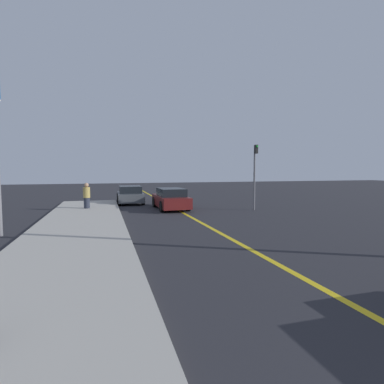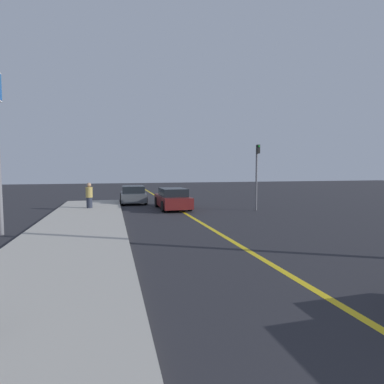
% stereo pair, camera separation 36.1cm
% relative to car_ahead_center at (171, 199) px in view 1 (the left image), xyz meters
% --- Properties ---
extents(road_center_line, '(0.20, 60.00, 0.01)m').
position_rel_car_ahead_center_xyz_m(road_center_line, '(0.34, -1.97, -0.67)').
color(road_center_line, gold).
rests_on(road_center_line, ground_plane).
extents(sidewalk_left, '(3.90, 25.60, 0.16)m').
position_rel_car_ahead_center_xyz_m(sidewalk_left, '(-5.28, -7.17, -0.59)').
color(sidewalk_left, '#ADA89E').
rests_on(sidewalk_left, ground_plane).
extents(car_ahead_center, '(1.93, 4.28, 1.39)m').
position_rel_car_ahead_center_xyz_m(car_ahead_center, '(0.00, 0.00, 0.00)').
color(car_ahead_center, maroon).
rests_on(car_ahead_center, ground_plane).
extents(car_far_distant, '(2.06, 4.12, 1.35)m').
position_rel_car_ahead_center_xyz_m(car_far_distant, '(-2.28, 4.24, -0.02)').
color(car_far_distant, '#4C5156').
rests_on(car_far_distant, ground_plane).
extents(pedestrian_far_standing, '(0.42, 0.42, 1.62)m').
position_rel_car_ahead_center_xyz_m(pedestrian_far_standing, '(-5.28, 0.74, 0.28)').
color(pedestrian_far_standing, '#282D3D').
rests_on(pedestrian_far_standing, sidewalk_left).
extents(traffic_light, '(0.18, 0.40, 4.16)m').
position_rel_car_ahead_center_xyz_m(traffic_light, '(5.03, -2.09, 1.88)').
color(traffic_light, slate).
rests_on(traffic_light, ground_plane).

